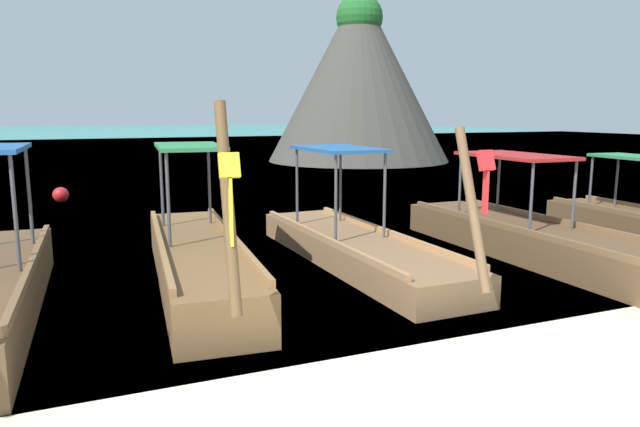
{
  "coord_description": "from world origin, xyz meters",
  "views": [
    {
      "loc": [
        -3.08,
        -3.28,
        2.59
      ],
      "look_at": [
        0.0,
        4.09,
        1.21
      ],
      "focal_mm": 32.92,
      "sensor_mm": 36.0,
      "label": 1
    }
  ],
  "objects_px": {
    "longtail_boat_yellow_ribbon": "(198,259)",
    "longtail_boat_red_ribbon": "(356,246)",
    "mooring_buoy_near": "(61,195)",
    "longtail_boat_pink_ribbon": "(543,241)",
    "karst_rock": "(362,78)"
  },
  "relations": [
    {
      "from": "longtail_boat_yellow_ribbon",
      "to": "longtail_boat_red_ribbon",
      "type": "relative_size",
      "value": 1.0
    },
    {
      "from": "karst_rock",
      "to": "mooring_buoy_near",
      "type": "xyz_separation_m",
      "value": [
        -14.87,
        -10.31,
        -4.18
      ]
    },
    {
      "from": "mooring_buoy_near",
      "to": "longtail_boat_red_ribbon",
      "type": "bearing_deg",
      "value": -63.24
    },
    {
      "from": "longtail_boat_yellow_ribbon",
      "to": "karst_rock",
      "type": "height_order",
      "value": "karst_rock"
    },
    {
      "from": "longtail_boat_yellow_ribbon",
      "to": "longtail_boat_red_ribbon",
      "type": "xyz_separation_m",
      "value": [
        2.75,
        0.15,
        -0.07
      ]
    },
    {
      "from": "longtail_boat_yellow_ribbon",
      "to": "longtail_boat_pink_ribbon",
      "type": "height_order",
      "value": "longtail_boat_yellow_ribbon"
    },
    {
      "from": "longtail_boat_yellow_ribbon",
      "to": "mooring_buoy_near",
      "type": "distance_m",
      "value": 9.95
    },
    {
      "from": "longtail_boat_yellow_ribbon",
      "to": "mooring_buoy_near",
      "type": "bearing_deg",
      "value": 102.04
    },
    {
      "from": "karst_rock",
      "to": "longtail_boat_red_ribbon",
      "type": "bearing_deg",
      "value": -116.8
    },
    {
      "from": "longtail_boat_pink_ribbon",
      "to": "mooring_buoy_near",
      "type": "relative_size",
      "value": 15.9
    },
    {
      "from": "longtail_boat_pink_ribbon",
      "to": "karst_rock",
      "type": "distance_m",
      "value": 22.42
    },
    {
      "from": "longtail_boat_pink_ribbon",
      "to": "karst_rock",
      "type": "relative_size",
      "value": 0.72
    },
    {
      "from": "longtail_boat_yellow_ribbon",
      "to": "longtail_boat_pink_ribbon",
      "type": "relative_size",
      "value": 0.89
    },
    {
      "from": "longtail_boat_red_ribbon",
      "to": "mooring_buoy_near",
      "type": "distance_m",
      "value": 10.72
    },
    {
      "from": "mooring_buoy_near",
      "to": "longtail_boat_pink_ribbon",
      "type": "bearing_deg",
      "value": -53.12
    }
  ]
}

